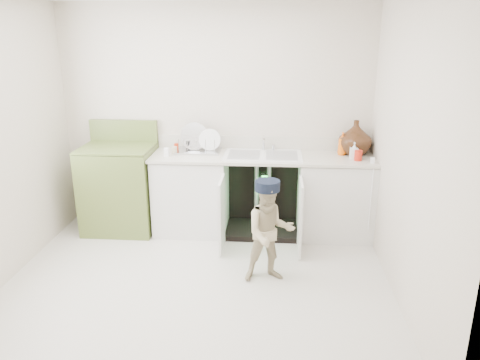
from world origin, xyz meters
name	(u,v)px	position (x,y,z in m)	size (l,w,h in m)	color
ground	(197,284)	(0.00, 0.00, 0.00)	(3.50, 3.50, 0.00)	beige
room_shell	(193,151)	(0.00, 0.00, 1.25)	(6.00, 5.50, 1.26)	beige
counter_run	(266,191)	(0.60, 1.21, 0.49)	(2.44, 1.02, 1.28)	silver
avocado_stove	(120,187)	(-1.07, 1.18, 0.50)	(0.79, 0.65, 1.22)	#5D7131
repair_worker	(270,231)	(0.65, 0.14, 0.48)	(0.53, 0.95, 0.96)	tan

